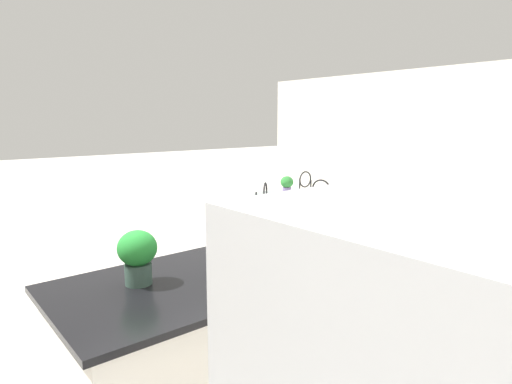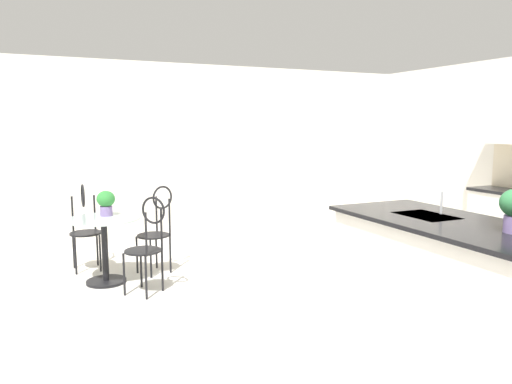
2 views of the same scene
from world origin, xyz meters
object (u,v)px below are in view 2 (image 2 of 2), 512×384
at_px(bistro_table, 105,244).
at_px(potted_plant_on_table, 106,202).
at_px(chair_near_window, 85,223).
at_px(chair_toward_desk, 157,225).
at_px(chair_by_island, 147,241).

height_order(bistro_table, potted_plant_on_table, potted_plant_on_table).
bearing_deg(chair_near_window, chair_toward_desk, 57.17).
xyz_separation_m(bistro_table, chair_near_window, (-0.66, -0.14, 0.13)).
distance_m(bistro_table, chair_near_window, 0.68).
xyz_separation_m(chair_near_window, chair_toward_desk, (0.50, 0.77, 0.00)).
xyz_separation_m(chair_toward_desk, potted_plant_on_table, (0.03, -0.58, 0.33)).
bearing_deg(chair_toward_desk, bistro_table, -75.80).
xyz_separation_m(chair_by_island, potted_plant_on_table, (-0.70, -0.31, 0.33)).
distance_m(bistro_table, chair_by_island, 0.68).
relative_size(chair_by_island, chair_toward_desk, 1.00).
relative_size(chair_toward_desk, potted_plant_on_table, 3.64).
relative_size(chair_near_window, chair_toward_desk, 1.00).
bearing_deg(bistro_table, chair_near_window, -167.60).
relative_size(bistro_table, chair_near_window, 0.77).
relative_size(bistro_table, chair_toward_desk, 0.77).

